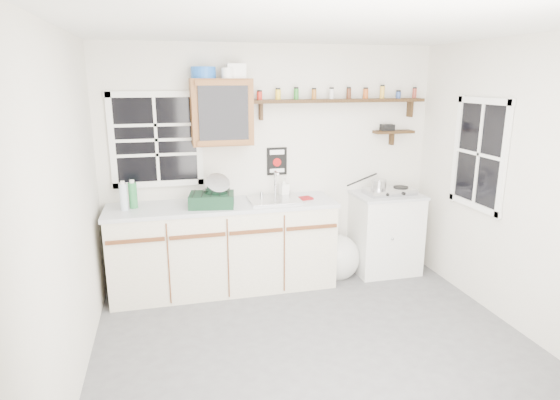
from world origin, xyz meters
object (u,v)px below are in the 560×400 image
Objects in this scene: upper_cabinet at (222,112)px; hotplate at (389,191)px; dish_rack at (213,196)px; main_cabinet at (224,246)px; right_cabinet at (385,232)px; spice_shelf at (339,100)px.

hotplate is at bearing -4.37° from upper_cabinet.
upper_cabinet is 1.35× the size of dish_rack.
main_cabinet is 0.58m from dish_rack.
right_cabinet is (1.83, 0.03, -0.01)m from main_cabinet.
spice_shelf is (1.27, 0.07, 0.10)m from upper_cabinet.
dish_rack is 0.87× the size of hotplate.
hotplate is (1.85, 0.01, 0.48)m from main_cabinet.
main_cabinet is 1.91m from hotplate.
upper_cabinet reaches higher than hotplate.
hotplate is (0.54, -0.21, -0.98)m from spice_shelf.
upper_cabinet reaches higher than right_cabinet.
spice_shelf is at bearing 20.91° from dish_rack.
dish_rack is at bearing -168.52° from spice_shelf.
right_cabinet is 1.40× the size of upper_cabinet.
hotplate is at bearing -58.39° from right_cabinet.
upper_cabinet is at bearing 67.61° from dish_rack.
main_cabinet is at bearing -103.68° from upper_cabinet.
hotplate is (1.81, -0.14, -0.88)m from upper_cabinet.
upper_cabinet reaches higher than main_cabinet.
upper_cabinet is at bearing 176.24° from right_cabinet.
spice_shelf is 3.98× the size of dish_rack.
upper_cabinet is 0.34× the size of spice_shelf.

